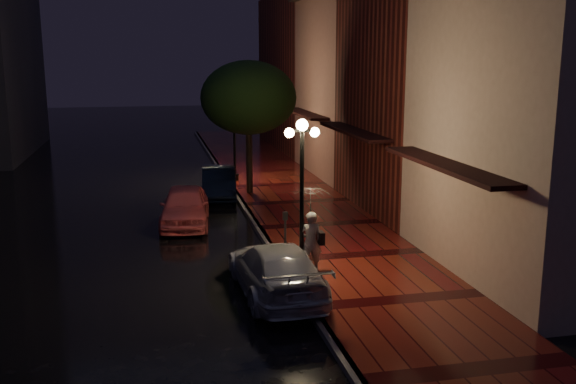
{
  "coord_description": "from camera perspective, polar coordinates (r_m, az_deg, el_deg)",
  "views": [
    {
      "loc": [
        -3.66,
        -21.69,
        6.12
      ],
      "look_at": [
        1.04,
        -0.03,
        1.4
      ],
      "focal_mm": 40.0,
      "sensor_mm": 36.0,
      "label": 1
    }
  ],
  "objects": [
    {
      "name": "sidewalk",
      "position": [
        23.28,
        2.89,
        -3.04
      ],
      "size": [
        4.5,
        60.0,
        0.15
      ],
      "primitive_type": "cube",
      "color": "#4D0D0F",
      "rests_on": "ground"
    },
    {
      "name": "silver_car",
      "position": [
        16.73,
        -1.05,
        -6.91
      ],
      "size": [
        2.13,
        4.84,
        1.38
      ],
      "primitive_type": "imported",
      "rotation": [
        0.0,
        0.0,
        3.18
      ],
      "color": "#B0AFB7",
      "rests_on": "ground"
    },
    {
      "name": "storefront_extra",
      "position": [
        43.04,
        2.12,
        10.52
      ],
      "size": [
        5.0,
        12.0,
        10.0
      ],
      "primitive_type": "cube",
      "color": "#511914",
      "rests_on": "ground"
    },
    {
      "name": "storefront_far",
      "position": [
        33.47,
        6.41,
        9.17
      ],
      "size": [
        5.0,
        8.0,
        9.0
      ],
      "primitive_type": "cube",
      "color": "#8C5951",
      "rests_on": "ground"
    },
    {
      "name": "woman_with_umbrella",
      "position": [
        17.74,
        2.04,
        -2.15
      ],
      "size": [
        1.02,
        1.04,
        2.46
      ],
      "rotation": [
        0.0,
        0.0,
        3.06
      ],
      "color": "silver",
      "rests_on": "sidewalk"
    },
    {
      "name": "pink_car",
      "position": [
        23.79,
        -9.16,
        -1.24
      ],
      "size": [
        2.14,
        4.41,
        1.45
      ],
      "primitive_type": "imported",
      "rotation": [
        0.0,
        0.0,
        -0.1
      ],
      "color": "#E96065",
      "rests_on": "ground"
    },
    {
      "name": "ground",
      "position": [
        22.83,
        -2.58,
        -3.54
      ],
      "size": [
        120.0,
        120.0,
        0.0
      ],
      "primitive_type": "plane",
      "color": "black",
      "rests_on": "ground"
    },
    {
      "name": "curb",
      "position": [
        22.81,
        -2.58,
        -3.36
      ],
      "size": [
        0.25,
        60.0,
        0.15
      ],
      "primitive_type": "cube",
      "color": "#595451",
      "rests_on": "ground"
    },
    {
      "name": "streetlamp_far",
      "position": [
        31.15,
        -4.8,
        5.49
      ],
      "size": [
        0.96,
        0.36,
        4.31
      ],
      "color": "black",
      "rests_on": "sidewalk"
    },
    {
      "name": "storefront_mid",
      "position": [
        25.98,
        12.17,
        10.39
      ],
      "size": [
        5.0,
        8.0,
        11.0
      ],
      "primitive_type": "cube",
      "color": "#511914",
      "rests_on": "ground"
    },
    {
      "name": "navy_car",
      "position": [
        28.31,
        -6.19,
        0.87
      ],
      "size": [
        1.81,
        4.23,
        1.36
      ],
      "primitive_type": "imported",
      "rotation": [
        0.0,
        0.0,
        -0.09
      ],
      "color": "black",
      "rests_on": "ground"
    },
    {
      "name": "storefront_near",
      "position": [
        19.06,
        21.94,
        5.53
      ],
      "size": [
        5.0,
        8.0,
        8.5
      ],
      "primitive_type": "cube",
      "color": "gray",
      "rests_on": "ground"
    },
    {
      "name": "street_tree",
      "position": [
        28.07,
        -3.51,
        8.17
      ],
      "size": [
        4.16,
        4.16,
        5.8
      ],
      "color": "black",
      "rests_on": "sidewalk"
    },
    {
      "name": "streetlamp_near",
      "position": [
        17.52,
        1.24,
        0.43
      ],
      "size": [
        0.96,
        0.36,
        4.31
      ],
      "color": "black",
      "rests_on": "sidewalk"
    },
    {
      "name": "parking_meter",
      "position": [
        19.03,
        -0.25,
        -3.47
      ],
      "size": [
        0.15,
        0.12,
        1.46
      ],
      "rotation": [
        0.0,
        0.0,
        0.16
      ],
      "color": "black",
      "rests_on": "sidewalk"
    }
  ]
}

